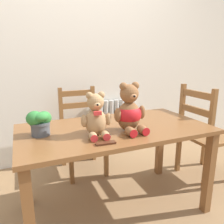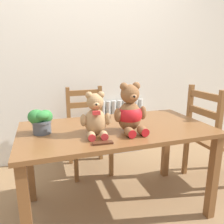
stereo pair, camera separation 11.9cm
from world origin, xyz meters
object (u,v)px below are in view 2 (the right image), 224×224
(teddy_bear_left, at_px, (96,117))
(chocolate_bar, at_px, (103,143))
(potted_plant, at_px, (41,120))
(wooden_chair_behind, at_px, (88,130))
(wooden_chair_side, at_px, (212,138))
(teddy_bear_right, at_px, (130,112))

(teddy_bear_left, xyz_separation_m, chocolate_bar, (0.00, -0.17, -0.12))
(teddy_bear_left, bearing_deg, potted_plant, -15.94)
(wooden_chair_behind, relative_size, chocolate_bar, 7.17)
(wooden_chair_behind, bearing_deg, wooden_chair_side, 148.61)
(wooden_chair_behind, bearing_deg, teddy_bear_left, 81.71)
(chocolate_bar, bearing_deg, teddy_bear_right, 34.31)
(wooden_chair_behind, relative_size, teddy_bear_right, 2.59)
(teddy_bear_right, distance_m, potted_plant, 0.62)
(chocolate_bar, bearing_deg, wooden_chair_behind, 83.06)
(teddy_bear_right, bearing_deg, wooden_chair_behind, -82.49)
(teddy_bear_left, distance_m, chocolate_bar, 0.21)
(wooden_chair_side, xyz_separation_m, potted_plant, (-1.55, -0.06, 0.34))
(potted_plant, height_order, chocolate_bar, potted_plant)
(teddy_bear_left, height_order, potted_plant, teddy_bear_left)
(wooden_chair_behind, relative_size, teddy_bear_left, 3.03)
(potted_plant, distance_m, chocolate_bar, 0.48)
(teddy_bear_right, bearing_deg, chocolate_bar, 33.68)
(teddy_bear_left, relative_size, teddy_bear_right, 0.85)
(wooden_chair_behind, bearing_deg, teddy_bear_right, 98.14)
(chocolate_bar, bearing_deg, wooden_chair_side, 17.41)
(teddy_bear_left, bearing_deg, teddy_bear_right, -172.52)
(wooden_chair_behind, height_order, teddy_bear_right, teddy_bear_right)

